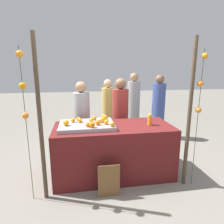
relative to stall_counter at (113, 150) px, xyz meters
The scene contains 28 objects.
ground_plane 0.43m from the stall_counter, ahead, with size 24.00×24.00×0.00m, color gray.
stall_counter is the anchor object (origin of this frame).
orange_tray 0.64m from the stall_counter, behind, with size 0.87×0.62×0.06m, color #9EA0A5.
orange_0 0.93m from the stall_counter, behind, with size 0.09×0.09×0.09m, color orange.
orange_1 0.57m from the stall_counter, 124.44° to the left, with size 0.08×0.08×0.08m, color orange.
orange_2 0.79m from the stall_counter, 164.06° to the left, with size 0.07×0.07×0.07m, color orange.
orange_3 0.70m from the stall_counter, 157.47° to the right, with size 0.07×0.07×0.07m, color orange.
orange_4 0.64m from the stall_counter, behind, with size 0.07×0.07×0.07m, color orange.
orange_5 0.64m from the stall_counter, 146.02° to the left, with size 0.07×0.07×0.07m, color orange.
orange_6 0.85m from the stall_counter, behind, with size 0.07×0.07×0.07m, color orange.
orange_7 0.57m from the stall_counter, behind, with size 0.09×0.09×0.09m, color orange.
orange_8 0.59m from the stall_counter, 103.92° to the right, with size 0.08×0.08×0.08m, color orange.
orange_9 0.61m from the stall_counter, 157.56° to the right, with size 0.08×0.08×0.08m, color orange.
orange_10 0.56m from the stall_counter, 143.93° to the right, with size 0.08×0.08×0.08m, color orange.
orange_11 0.69m from the stall_counter, 148.03° to the right, with size 0.09×0.09×0.09m, color orange.
orange_12 0.76m from the stall_counter, behind, with size 0.07×0.07×0.07m, color orange.
orange_13 0.61m from the stall_counter, 115.44° to the left, with size 0.08×0.08×0.08m, color orange.
juice_bottle 0.80m from the stall_counter, ahead, with size 0.08×0.08×0.19m.
chalkboard_sign 0.65m from the stall_counter, 105.88° to the right, with size 0.31×0.03×0.50m.
vendor_left 0.91m from the stall_counter, 125.45° to the left, with size 0.31×0.31×1.55m.
vendor_right 0.82m from the stall_counter, 69.66° to the left, with size 0.32×0.32×1.60m.
crowd_person_0 2.19m from the stall_counter, 65.64° to the left, with size 0.33×0.33×1.67m.
crowd_person_1 2.22m from the stall_counter, 48.23° to the left, with size 0.33×0.33×1.63m.
crowd_person_2 1.63m from the stall_counter, 84.87° to the left, with size 0.31×0.31×1.53m.
canopy_post_left 1.34m from the stall_counter, 155.68° to the right, with size 0.06×0.06×2.23m, color #473828.
canopy_post_right 1.34m from the stall_counter, 24.32° to the right, with size 0.06×0.06×2.23m, color #473828.
garland_strand_left 1.74m from the stall_counter, 158.82° to the right, with size 0.09×0.09×2.06m.
garland_strand_right 1.69m from the stall_counter, 24.35° to the right, with size 0.10×0.10×2.06m.
Camera 1 is at (-0.53, -3.03, 1.80)m, focal length 31.25 mm.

